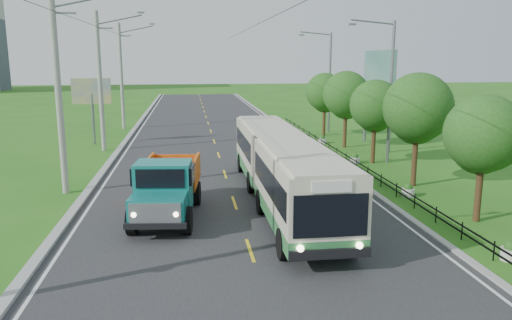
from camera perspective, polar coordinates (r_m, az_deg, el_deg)
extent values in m
plane|color=#256317|center=(17.95, -0.68, -10.32)|extent=(240.00, 240.00, 0.00)
cube|color=#28282B|center=(37.20, -4.48, 1.14)|extent=(14.00, 120.00, 0.02)
cube|color=#9E9E99|center=(37.49, -15.54, 0.93)|extent=(0.40, 120.00, 0.15)
cube|color=#9E9E99|center=(38.26, 6.27, 1.45)|extent=(0.30, 120.00, 0.10)
cube|color=silver|center=(37.43, -14.70, 0.88)|extent=(0.12, 120.00, 0.00)
cube|color=silver|center=(38.15, 5.54, 1.40)|extent=(0.12, 120.00, 0.00)
cube|color=yellow|center=(17.95, -0.68, -10.25)|extent=(0.12, 2.20, 0.00)
cube|color=black|center=(32.78, 10.25, 0.10)|extent=(0.04, 40.00, 0.60)
cylinder|color=gray|center=(26.35, -21.65, 7.05)|extent=(0.32, 0.32, 10.00)
cube|color=slate|center=(26.27, -21.18, 15.39)|extent=(1.20, 0.10, 0.10)
cylinder|color=gray|center=(38.10, -17.39, 8.46)|extent=(0.32, 0.32, 10.00)
cube|color=slate|center=(38.04, -16.98, 14.21)|extent=(1.20, 0.10, 0.10)
cube|color=slate|center=(37.82, -13.03, 16.10)|extent=(0.50, 0.18, 0.12)
cylinder|color=gray|center=(49.97, -15.14, 9.18)|extent=(0.32, 0.32, 10.00)
cube|color=slate|center=(49.92, -14.79, 13.56)|extent=(1.20, 0.10, 0.10)
cube|color=slate|center=(49.75, -11.78, 14.98)|extent=(0.50, 0.18, 0.12)
cylinder|color=#382314|center=(22.60, 24.13, -2.80)|extent=(0.28, 0.28, 2.97)
sphere|color=#1E4F16|center=(22.20, 24.60, 2.78)|extent=(3.18, 3.18, 3.18)
sphere|color=#1E4F16|center=(22.81, 24.23, 1.40)|extent=(2.33, 2.33, 2.33)
cylinder|color=#382314|center=(27.70, 17.70, 0.56)|extent=(0.28, 0.28, 3.36)
sphere|color=#1E4F16|center=(27.36, 18.02, 5.75)|extent=(3.60, 3.60, 3.60)
sphere|color=#1E4F16|center=(27.97, 17.86, 4.39)|extent=(2.64, 2.64, 2.64)
cylinder|color=#382314|center=(33.16, 13.28, 2.23)|extent=(0.28, 0.28, 3.02)
sphere|color=#1E4F16|center=(32.89, 13.46, 6.13)|extent=(3.24, 3.24, 3.24)
sphere|color=#1E4F16|center=(33.48, 13.43, 5.11)|extent=(2.38, 2.38, 2.38)
cylinder|color=#382314|center=(38.74, 10.14, 3.82)|extent=(0.28, 0.28, 3.25)
sphere|color=#1E4F16|center=(38.50, 10.27, 7.42)|extent=(3.48, 3.48, 3.48)
sphere|color=#1E4F16|center=(39.09, 10.29, 6.45)|extent=(2.55, 2.55, 2.55)
cylinder|color=#382314|center=(44.46, 7.78, 4.75)|extent=(0.28, 0.28, 3.08)
sphere|color=#1E4F16|center=(44.25, 7.86, 7.73)|extent=(3.30, 3.30, 3.30)
sphere|color=#1E4F16|center=(44.83, 7.91, 6.93)|extent=(2.42, 2.42, 2.42)
cylinder|color=slate|center=(33.20, 15.15, 7.35)|extent=(0.20, 0.20, 9.00)
cylinder|color=slate|center=(32.69, 13.22, 15.11)|extent=(2.80, 0.10, 0.34)
cube|color=slate|center=(32.25, 10.97, 14.98)|extent=(0.45, 0.16, 0.12)
cylinder|color=slate|center=(46.41, 8.42, 8.68)|extent=(0.20, 0.20, 9.00)
cylinder|color=slate|center=(46.04, 6.86, 14.18)|extent=(2.80, 0.10, 0.34)
cube|color=slate|center=(45.73, 5.23, 14.05)|extent=(0.45, 0.16, 0.12)
cylinder|color=silver|center=(19.15, 27.03, -9.57)|extent=(0.64, 0.64, 0.40)
sphere|color=#1E4F16|center=(19.06, 27.10, -8.87)|extent=(0.44, 0.44, 0.44)
cylinder|color=silver|center=(25.75, 16.97, -3.57)|extent=(0.64, 0.64, 0.40)
sphere|color=#1E4F16|center=(25.69, 17.00, -3.04)|extent=(0.44, 0.44, 0.44)
cylinder|color=silver|center=(32.98, 11.23, -0.05)|extent=(0.64, 0.64, 0.40)
sphere|color=#1E4F16|center=(32.94, 11.25, 0.38)|extent=(0.44, 0.44, 0.44)
cylinder|color=silver|center=(40.51, 7.59, 2.19)|extent=(0.64, 0.64, 0.40)
sphere|color=#1E4F16|center=(40.47, 7.60, 2.54)|extent=(0.44, 0.44, 0.44)
cylinder|color=slate|center=(41.49, -18.11, 4.46)|extent=(0.20, 0.20, 4.00)
cube|color=yellow|center=(41.30, -18.30, 7.48)|extent=(3.00, 0.15, 2.00)
cylinder|color=slate|center=(37.17, 15.05, 4.65)|extent=(0.24, 0.24, 5.00)
cylinder|color=slate|center=(41.80, 12.41, 5.49)|extent=(0.24, 0.24, 5.00)
cube|color=#144C47|center=(39.27, 13.88, 9.89)|extent=(0.20, 6.00, 3.00)
cube|color=#2F773D|center=(19.48, 5.21, -6.00)|extent=(2.62, 7.85, 0.58)
cube|color=beige|center=(19.13, 5.28, -2.29)|extent=(2.62, 7.85, 2.02)
cube|color=black|center=(19.13, 5.28, -2.26)|extent=(2.66, 7.22, 0.99)
cube|color=#2F773D|center=(27.69, 1.24, -0.69)|extent=(2.62, 7.33, 0.58)
cube|color=beige|center=(27.45, 1.25, 1.96)|extent=(2.62, 7.33, 2.02)
cube|color=black|center=(27.44, 1.25, 1.99)|extent=(2.66, 6.70, 0.99)
cube|color=#4C4C4C|center=(23.44, 2.84, -0.41)|extent=(2.46, 1.05, 2.49)
cube|color=black|center=(15.50, 8.55, -6.34)|extent=(2.36, 0.06, 1.36)
cylinder|color=black|center=(17.07, 3.13, -9.56)|extent=(0.34, 1.09, 1.09)
cylinder|color=black|center=(17.65, 10.79, -9.03)|extent=(0.34, 1.09, 1.09)
cylinder|color=black|center=(21.87, 0.60, -4.78)|extent=(0.34, 1.09, 1.09)
cylinder|color=black|center=(22.32, 6.64, -4.52)|extent=(0.34, 1.09, 1.09)
cylinder|color=black|center=(25.27, -0.57, -2.54)|extent=(0.34, 1.09, 1.09)
cylinder|color=black|center=(25.66, 4.68, -2.36)|extent=(0.34, 1.09, 1.09)
cylinder|color=black|center=(29.93, -1.72, -0.33)|extent=(0.34, 1.09, 1.09)
cylinder|color=black|center=(30.27, 2.74, -0.20)|extent=(0.34, 1.09, 1.09)
cube|color=#137672|center=(19.35, -11.11, -5.47)|extent=(2.24, 1.62, 1.00)
cube|color=#137672|center=(20.64, -10.48, -2.93)|extent=(2.36, 1.83, 2.00)
cube|color=black|center=(20.52, -10.53, -1.58)|extent=(2.54, 1.55, 0.70)
cube|color=black|center=(21.65, -10.07, -4.84)|extent=(1.64, 6.07, 0.25)
cube|color=orange|center=(23.03, -9.54, -1.27)|extent=(2.61, 3.23, 1.30)
cylinder|color=black|center=(19.90, -13.95, -6.77)|extent=(0.47, 1.13, 1.10)
cylinder|color=black|center=(19.56, -7.90, -6.86)|extent=(0.47, 1.13, 1.10)
cylinder|color=black|center=(23.65, -11.91, -3.76)|extent=(0.47, 1.13, 1.10)
cylinder|color=black|center=(23.37, -6.83, -3.78)|extent=(0.47, 1.13, 1.10)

